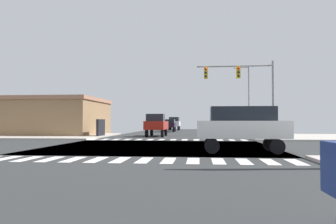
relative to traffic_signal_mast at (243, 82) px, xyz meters
The scene contains 12 objects.
ground 11.14m from the traffic_signal_mast, 129.15° to the right, with size 90.00×90.00×0.05m.
sidewalk_corner_ne 9.36m from the traffic_signal_mast, 32.52° to the left, with size 12.00×12.00×0.14m.
sidewalk_corner_nw 20.36m from the traffic_signal_mast, 167.48° to the left, with size 12.00×12.00×0.14m.
crosswalk_near 17.12m from the traffic_signal_mast, 113.51° to the right, with size 13.50×2.00×0.01m.
crosswalk_far 8.23m from the traffic_signal_mast, behind, with size 13.50×2.00×0.01m.
traffic_signal_mast is the anchor object (origin of this frame).
street_lamp 8.46m from the traffic_signal_mast, 79.98° to the left, with size 1.78×0.32×7.70m.
bank_building 23.68m from the traffic_signal_mast, 161.37° to the left, with size 16.01×10.27×4.21m.
pickup_nearside_1 10.68m from the traffic_signal_mast, 145.77° to the left, with size 2.00×5.10×2.35m.
suv_queued_1 11.89m from the traffic_signal_mast, 98.10° to the right, with size 4.60×1.96×2.34m.
sedan_leading_1 22.43m from the traffic_signal_mast, 112.02° to the left, with size 1.80×4.30×1.88m.
suv_trailing_2 31.43m from the traffic_signal_mast, 105.38° to the left, with size 1.96×4.60×2.34m.
Camera 1 is at (2.50, -20.33, 1.60)m, focal length 34.43 mm.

